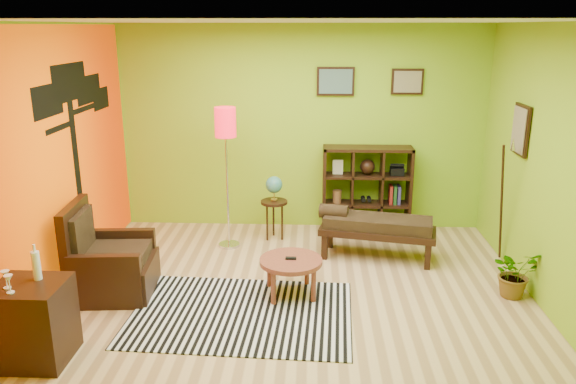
{
  "coord_description": "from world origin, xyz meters",
  "views": [
    {
      "loc": [
        0.16,
        -5.39,
        2.76
      ],
      "look_at": [
        -0.1,
        0.37,
        1.05
      ],
      "focal_mm": 35.0,
      "sensor_mm": 36.0,
      "label": 1
    }
  ],
  "objects_px": {
    "coffee_table": "(291,264)",
    "cube_shelf": "(367,190)",
    "side_cabinet": "(32,322)",
    "bench": "(374,226)",
    "armchair": "(108,266)",
    "potted_plant": "(514,278)",
    "floor_lamp": "(226,135)",
    "globe_table": "(274,192)"
  },
  "relations": [
    {
      "from": "cube_shelf",
      "to": "coffee_table",
      "type": "bearing_deg",
      "value": -116.23
    },
    {
      "from": "armchair",
      "to": "side_cabinet",
      "type": "bearing_deg",
      "value": -98.5
    },
    {
      "from": "armchair",
      "to": "side_cabinet",
      "type": "relative_size",
      "value": 0.98
    },
    {
      "from": "bench",
      "to": "potted_plant",
      "type": "distance_m",
      "value": 1.7
    },
    {
      "from": "globe_table",
      "to": "potted_plant",
      "type": "relative_size",
      "value": 1.64
    },
    {
      "from": "globe_table",
      "to": "cube_shelf",
      "type": "xyz_separation_m",
      "value": [
        1.26,
        0.34,
        -0.06
      ]
    },
    {
      "from": "floor_lamp",
      "to": "cube_shelf",
      "type": "relative_size",
      "value": 1.51
    },
    {
      "from": "bench",
      "to": "potted_plant",
      "type": "xyz_separation_m",
      "value": [
        1.38,
        -0.98,
        -0.21
      ]
    },
    {
      "from": "coffee_table",
      "to": "bench",
      "type": "xyz_separation_m",
      "value": [
        0.98,
        1.05,
        0.06
      ]
    },
    {
      "from": "floor_lamp",
      "to": "coffee_table",
      "type": "bearing_deg",
      "value": -57.34
    },
    {
      "from": "coffee_table",
      "to": "floor_lamp",
      "type": "xyz_separation_m",
      "value": [
        -0.86,
        1.34,
        1.12
      ]
    },
    {
      "from": "globe_table",
      "to": "potted_plant",
      "type": "bearing_deg",
      "value": -30.51
    },
    {
      "from": "coffee_table",
      "to": "floor_lamp",
      "type": "relative_size",
      "value": 0.37
    },
    {
      "from": "side_cabinet",
      "to": "potted_plant",
      "type": "bearing_deg",
      "value": 17.13
    },
    {
      "from": "coffee_table",
      "to": "side_cabinet",
      "type": "distance_m",
      "value": 2.51
    },
    {
      "from": "cube_shelf",
      "to": "potted_plant",
      "type": "xyz_separation_m",
      "value": [
        1.39,
        -1.9,
        -0.4
      ]
    },
    {
      "from": "coffee_table",
      "to": "cube_shelf",
      "type": "bearing_deg",
      "value": 63.77
    },
    {
      "from": "globe_table",
      "to": "bench",
      "type": "bearing_deg",
      "value": -24.74
    },
    {
      "from": "globe_table",
      "to": "cube_shelf",
      "type": "relative_size",
      "value": 0.72
    },
    {
      "from": "coffee_table",
      "to": "armchair",
      "type": "relative_size",
      "value": 0.66
    },
    {
      "from": "side_cabinet",
      "to": "globe_table",
      "type": "height_order",
      "value": "side_cabinet"
    },
    {
      "from": "side_cabinet",
      "to": "bench",
      "type": "distance_m",
      "value": 3.92
    },
    {
      "from": "coffee_table",
      "to": "cube_shelf",
      "type": "height_order",
      "value": "cube_shelf"
    },
    {
      "from": "coffee_table",
      "to": "globe_table",
      "type": "bearing_deg",
      "value": 99.99
    },
    {
      "from": "globe_table",
      "to": "coffee_table",
      "type": "bearing_deg",
      "value": -80.01
    },
    {
      "from": "side_cabinet",
      "to": "potted_plant",
      "type": "relative_size",
      "value": 1.94
    },
    {
      "from": "side_cabinet",
      "to": "bench",
      "type": "height_order",
      "value": "side_cabinet"
    },
    {
      "from": "side_cabinet",
      "to": "globe_table",
      "type": "distance_m",
      "value": 3.49
    },
    {
      "from": "coffee_table",
      "to": "armchair",
      "type": "distance_m",
      "value": 1.95
    },
    {
      "from": "armchair",
      "to": "potted_plant",
      "type": "bearing_deg",
      "value": 1.44
    },
    {
      "from": "armchair",
      "to": "floor_lamp",
      "type": "distance_m",
      "value": 2.11
    },
    {
      "from": "side_cabinet",
      "to": "globe_table",
      "type": "relative_size",
      "value": 1.18
    },
    {
      "from": "armchair",
      "to": "floor_lamp",
      "type": "xyz_separation_m",
      "value": [
        1.09,
        1.37,
        1.16
      ]
    },
    {
      "from": "side_cabinet",
      "to": "bench",
      "type": "xyz_separation_m",
      "value": [
        3.12,
        2.36,
        0.06
      ]
    },
    {
      "from": "armchair",
      "to": "side_cabinet",
      "type": "distance_m",
      "value": 1.29
    },
    {
      "from": "globe_table",
      "to": "bench",
      "type": "relative_size",
      "value": 0.59
    },
    {
      "from": "floor_lamp",
      "to": "potted_plant",
      "type": "bearing_deg",
      "value": -21.46
    },
    {
      "from": "armchair",
      "to": "bench",
      "type": "xyz_separation_m",
      "value": [
        2.93,
        1.08,
        0.11
      ]
    },
    {
      "from": "coffee_table",
      "to": "potted_plant",
      "type": "bearing_deg",
      "value": 1.86
    },
    {
      "from": "side_cabinet",
      "to": "potted_plant",
      "type": "height_order",
      "value": "side_cabinet"
    },
    {
      "from": "armchair",
      "to": "globe_table",
      "type": "bearing_deg",
      "value": 45.11
    },
    {
      "from": "globe_table",
      "to": "bench",
      "type": "distance_m",
      "value": 1.42
    }
  ]
}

